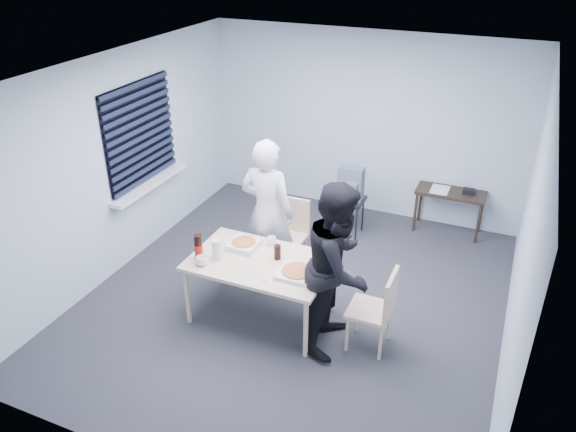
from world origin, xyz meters
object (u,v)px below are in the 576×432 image
at_px(side_table, 450,197).
at_px(soda_bottle, 198,247).
at_px(stool, 349,206).
at_px(backpack, 350,184).
at_px(person_black, 339,267).
at_px(chair_right, 379,306).
at_px(mug_b, 272,241).
at_px(mug_a, 202,261).
at_px(person_white, 267,212).
at_px(dining_table, 261,265).
at_px(chair_far, 290,229).

height_order(side_table, soda_bottle, soda_bottle).
relative_size(stool, backpack, 1.15).
relative_size(person_black, stool, 3.34).
bearing_deg(person_black, soda_bottle, 96.37).
xyz_separation_m(chair_right, mug_b, (-1.31, 0.34, 0.25)).
bearing_deg(mug_a, soda_bottle, 133.47).
xyz_separation_m(chair_right, person_white, (-1.53, 0.71, 0.37)).
bearing_deg(mug_b, person_black, -23.49).
bearing_deg(stool, backpack, -90.00).
distance_m(dining_table, mug_b, 0.36).
height_order(chair_far, person_black, person_black).
distance_m(person_white, backpack, 1.50).
bearing_deg(person_white, side_table, -131.78).
height_order(person_black, stool, person_black).
relative_size(dining_table, person_black, 0.83).
relative_size(chair_right, soda_bottle, 3.19).
height_order(chair_far, soda_bottle, soda_bottle).
bearing_deg(person_black, backpack, 14.54).
height_order(dining_table, mug_b, mug_b).
bearing_deg(backpack, chair_far, -88.98).
bearing_deg(backpack, mug_b, -77.31).
bearing_deg(stool, mug_b, -100.61).
relative_size(dining_table, soda_bottle, 5.25).
height_order(dining_table, chair_far, chair_far).
bearing_deg(mug_b, backpack, 79.31).
xyz_separation_m(stool, mug_b, (-0.33, -1.78, 0.34)).
distance_m(chair_right, backpack, 2.33).
bearing_deg(chair_right, dining_table, -179.83).
bearing_deg(chair_right, soda_bottle, -173.48).
bearing_deg(chair_far, mug_b, -82.74).
bearing_deg(backpack, stool, 113.38).
bearing_deg(mug_a, stool, 71.31).
bearing_deg(side_table, mug_a, -124.10).
bearing_deg(soda_bottle, stool, 68.63).
relative_size(chair_right, stool, 1.68).
distance_m(chair_far, chair_right, 1.76).
bearing_deg(person_white, backpack, -111.99).
xyz_separation_m(chair_far, stool, (0.43, 1.05, -0.09)).
distance_m(person_black, stool, 2.29).
bearing_deg(person_white, mug_b, 121.14).
height_order(backpack, soda_bottle, soda_bottle).
bearing_deg(soda_bottle, person_white, 69.28).
xyz_separation_m(chair_right, side_table, (0.26, 2.72, 0.02)).
bearing_deg(side_table, chair_far, -135.07).
distance_m(side_table, mug_b, 2.86).
xyz_separation_m(dining_table, side_table, (1.54, 2.72, -0.12)).
distance_m(person_white, mug_b, 0.46).
bearing_deg(chair_right, backpack, 114.83).
distance_m(person_white, stool, 1.58).
distance_m(chair_right, person_white, 1.73).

